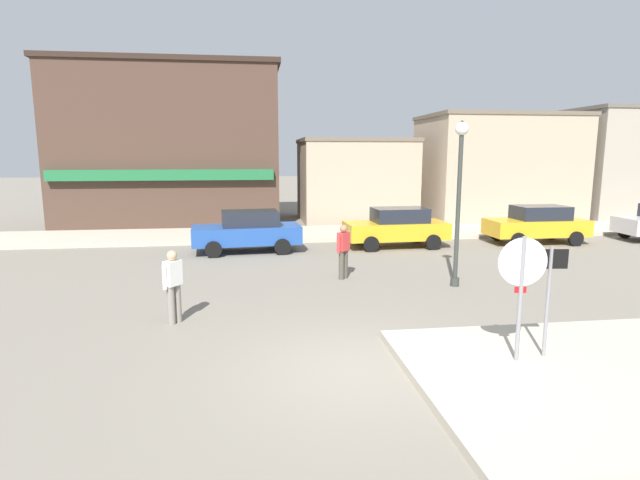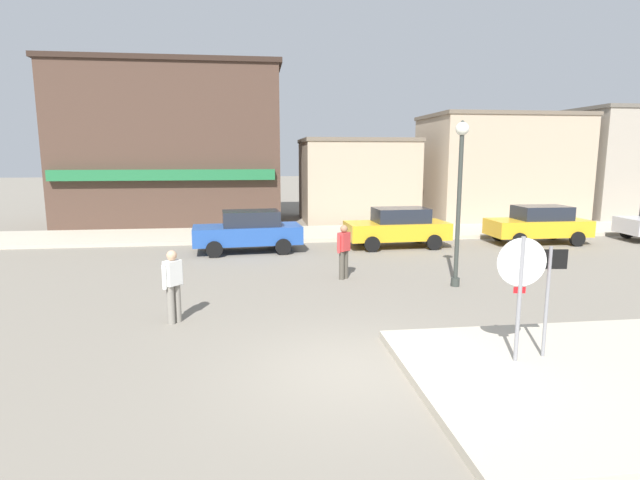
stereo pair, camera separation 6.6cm
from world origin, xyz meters
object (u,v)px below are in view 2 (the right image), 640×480
Objects in this scene: lamp_post at (460,180)px; pedestrian_crossing_near at (173,284)px; stop_sign at (520,283)px; parked_car_third at (539,224)px; parked_car_nearest at (248,231)px; pedestrian_crossing_far at (344,250)px; parked_car_second at (398,227)px; one_way_sign at (548,291)px.

lamp_post reaches higher than pedestrian_crossing_near.
stop_sign is 5.67m from lamp_post.
stop_sign reaches higher than parked_car_third.
parked_car_third is (7.23, 11.51, -0.71)m from stop_sign.
lamp_post is 1.10× the size of parked_car_nearest.
pedestrian_crossing_near is 5.52m from pedestrian_crossing_far.
parked_car_second is at bearing 89.25° from lamp_post.
pedestrian_crossing_near is at bearing 155.36° from one_way_sign.
lamp_post is 8.49m from parked_car_nearest.
one_way_sign is (0.57, 0.11, -0.19)m from stop_sign.
lamp_post is at bearing -45.16° from parked_car_nearest.
pedestrian_crossing_far is at bearing 105.38° from stop_sign.
lamp_post is at bearing 78.04° from stop_sign.
stop_sign reaches higher than pedestrian_crossing_far.
one_way_sign is 0.52× the size of parked_car_second.
stop_sign is 12.14m from parked_car_nearest.
lamp_post is 6.45m from parked_car_second.
lamp_post is 7.89m from pedestrian_crossing_near.
stop_sign is 11.54m from parked_car_second.
one_way_sign is at bearing -69.83° from pedestrian_crossing_far.
parked_car_third is 15.76m from pedestrian_crossing_near.
lamp_post is at bearing -134.75° from parked_car_third.
parked_car_nearest is at bearing 121.73° from pedestrian_crossing_far.
stop_sign is 0.51× the size of lamp_post.
pedestrian_crossing_near is at bearing -131.77° from parked_car_second.
parked_car_third is at bearing 45.25° from lamp_post.
one_way_sign is 1.30× the size of pedestrian_crossing_near.
pedestrian_crossing_far is (2.84, -4.59, 0.06)m from parked_car_nearest.
lamp_post is (0.57, 5.26, 1.63)m from one_way_sign.
pedestrian_crossing_far is (-9.04, -4.92, 0.06)m from parked_car_third.
parked_car_nearest is at bearing 112.59° from stop_sign.
one_way_sign is 6.93m from pedestrian_crossing_far.
parked_car_second and parked_car_third have the same top height.
parked_car_third is (6.66, 11.40, -0.52)m from one_way_sign.
lamp_post is at bearing -90.75° from parked_car_second.
stop_sign is 0.57× the size of parked_car_third.
pedestrian_crossing_near is at bearing -163.42° from lamp_post.
pedestrian_crossing_near is (-7.29, -2.17, -2.09)m from lamp_post.
parked_car_second is (1.22, 11.45, -0.71)m from stop_sign.
one_way_sign is at bearing 10.68° from stop_sign.
stop_sign reaches higher than parked_car_nearest.
stop_sign is 1.43× the size of pedestrian_crossing_far.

